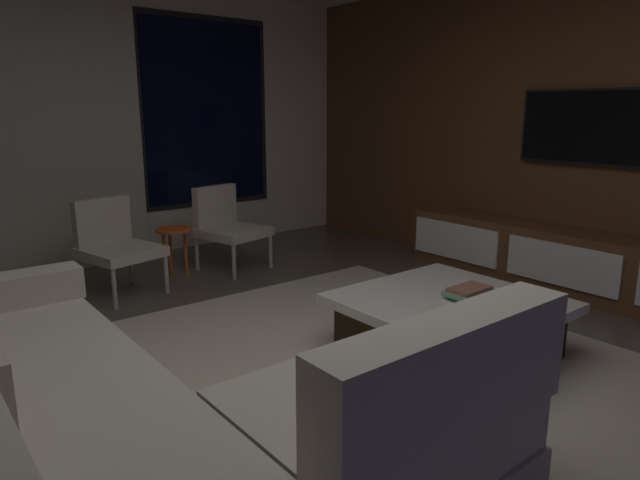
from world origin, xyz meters
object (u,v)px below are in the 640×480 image
Objects in this scene: coffee_table at (448,325)px; mounted_tv at (582,127)px; book_stack_on_coffee_table at (470,293)px; accent_chair_by_curtain at (114,242)px; side_stool at (174,238)px; accent_chair_near_window at (227,223)px; media_console at (580,265)px; sectional_couch at (134,423)px.

coffee_table is 1.12× the size of mounted_tv.
mounted_tv is (1.82, 0.34, 0.95)m from book_stack_on_coffee_table.
coffee_table is at bearing 140.44° from book_stack_on_coffee_table.
accent_chair_by_curtain reaches higher than side_stool.
accent_chair_near_window is 1.70× the size of side_stool.
media_console is (1.64, 0.14, -0.15)m from book_stack_on_coffee_table.
coffee_table is at bearing 1.76° from sectional_couch.
sectional_couch is 0.81× the size of media_console.
accent_chair_near_window reaches higher than side_stool.
coffee_table is at bearing -64.39° from accent_chair_by_curtain.
coffee_table is at bearing -76.15° from side_stool.
mounted_tv reaches higher than coffee_table.
mounted_tv reaches higher than media_console.
book_stack_on_coffee_table is 0.09× the size of media_console.
mounted_tv is at bearing -35.56° from accent_chair_by_curtain.
coffee_table is at bearing -177.97° from media_console.
mounted_tv is (3.90, 0.32, 1.06)m from sectional_couch.
coffee_table is 2.60m from accent_chair_near_window.
book_stack_on_coffee_table is (2.08, -0.02, 0.11)m from sectional_couch.
side_stool is at bearing 105.38° from book_stack_on_coffee_table.
sectional_couch is 2.96m from side_stool.
sectional_couch reaches higher than book_stack_on_coffee_table.
accent_chair_by_curtain is (-1.19, 2.48, 0.25)m from coffee_table.
sectional_couch reaches higher than accent_chair_near_window.
accent_chair_near_window is (-0.09, 2.58, 0.25)m from coffee_table.
media_console reaches higher than side_stool.
side_stool is (1.35, 2.63, 0.08)m from sectional_couch.
accent_chair_near_window is 1.00× the size of accent_chair_by_curtain.
coffee_table is 1.74m from media_console.
book_stack_on_coffee_table is at bearing -63.36° from accent_chair_by_curtain.
coffee_table is at bearing -87.98° from accent_chair_near_window.
media_console is at bearing -46.62° from side_stool.
media_console is (3.72, 0.12, -0.04)m from sectional_couch.
book_stack_on_coffee_table is at bearing -39.56° from coffee_table.
sectional_couch is 3.26m from accent_chair_near_window.
book_stack_on_coffee_table is 2.67m from accent_chair_near_window.
side_stool is 0.15× the size of media_console.
book_stack_on_coffee_table is at bearing -86.01° from accent_chair_near_window.
sectional_couch is 8.51× the size of book_stack_on_coffee_table.
accent_chair_by_curtain reaches higher than book_stack_on_coffee_table.
mounted_tv is at bearing -42.17° from side_stool.
accent_chair_by_curtain reaches higher than media_console.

